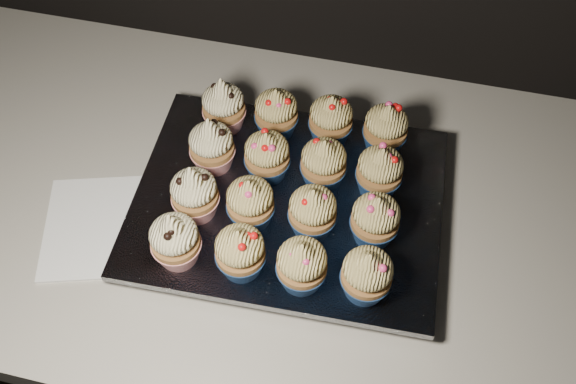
# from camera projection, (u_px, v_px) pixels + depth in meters

# --- Properties ---
(cabinet) EXTENTS (2.40, 0.60, 0.86)m
(cabinet) POSITION_uv_depth(u_px,v_px,m) (239.00, 324.00, 1.30)
(cabinet) COLOR black
(cabinet) RESTS_ON ground
(worktop) EXTENTS (2.44, 0.64, 0.04)m
(worktop) POSITION_uv_depth(u_px,v_px,m) (220.00, 197.00, 0.94)
(worktop) COLOR beige
(worktop) RESTS_ON cabinet
(napkin) EXTENTS (0.21, 0.21, 0.00)m
(napkin) POSITION_uv_depth(u_px,v_px,m) (106.00, 226.00, 0.88)
(napkin) COLOR white
(napkin) RESTS_ON worktop
(baking_tray) EXTENTS (0.39, 0.31, 0.02)m
(baking_tray) POSITION_uv_depth(u_px,v_px,m) (288.00, 208.00, 0.89)
(baking_tray) COLOR black
(baking_tray) RESTS_ON worktop
(foil_lining) EXTENTS (0.43, 0.34, 0.01)m
(foil_lining) POSITION_uv_depth(u_px,v_px,m) (288.00, 201.00, 0.87)
(foil_lining) COLOR silver
(foil_lining) RESTS_ON baking_tray
(cupcake_0) EXTENTS (0.06, 0.06, 0.10)m
(cupcake_0) POSITION_uv_depth(u_px,v_px,m) (175.00, 239.00, 0.79)
(cupcake_0) COLOR #AD1821
(cupcake_0) RESTS_ON foil_lining
(cupcake_1) EXTENTS (0.06, 0.06, 0.08)m
(cupcake_1) POSITION_uv_depth(u_px,v_px,m) (240.00, 252.00, 0.78)
(cupcake_1) COLOR navy
(cupcake_1) RESTS_ON foil_lining
(cupcake_2) EXTENTS (0.06, 0.06, 0.08)m
(cupcake_2) POSITION_uv_depth(u_px,v_px,m) (302.00, 265.00, 0.77)
(cupcake_2) COLOR navy
(cupcake_2) RESTS_ON foil_lining
(cupcake_3) EXTENTS (0.06, 0.06, 0.08)m
(cupcake_3) POSITION_uv_depth(u_px,v_px,m) (367.00, 275.00, 0.76)
(cupcake_3) COLOR navy
(cupcake_3) RESTS_ON foil_lining
(cupcake_4) EXTENTS (0.06, 0.06, 0.10)m
(cupcake_4) POSITION_uv_depth(u_px,v_px,m) (194.00, 193.00, 0.83)
(cupcake_4) COLOR #AD1821
(cupcake_4) RESTS_ON foil_lining
(cupcake_5) EXTENTS (0.06, 0.06, 0.08)m
(cupcake_5) POSITION_uv_depth(u_px,v_px,m) (250.00, 203.00, 0.82)
(cupcake_5) COLOR navy
(cupcake_5) RESTS_ON foil_lining
(cupcake_6) EXTENTS (0.06, 0.06, 0.08)m
(cupcake_6) POSITION_uv_depth(u_px,v_px,m) (313.00, 212.00, 0.81)
(cupcake_6) COLOR navy
(cupcake_6) RESTS_ON foil_lining
(cupcake_7) EXTENTS (0.06, 0.06, 0.08)m
(cupcake_7) POSITION_uv_depth(u_px,v_px,m) (375.00, 219.00, 0.81)
(cupcake_7) COLOR navy
(cupcake_7) RESTS_ON foil_lining
(cupcake_8) EXTENTS (0.06, 0.06, 0.10)m
(cupcake_8) POSITION_uv_depth(u_px,v_px,m) (212.00, 145.00, 0.87)
(cupcake_8) COLOR #AD1821
(cupcake_8) RESTS_ON foil_lining
(cupcake_9) EXTENTS (0.06, 0.06, 0.08)m
(cupcake_9) POSITION_uv_depth(u_px,v_px,m) (267.00, 156.00, 0.87)
(cupcake_9) COLOR navy
(cupcake_9) RESTS_ON foil_lining
(cupcake_10) EXTENTS (0.06, 0.06, 0.08)m
(cupcake_10) POSITION_uv_depth(u_px,v_px,m) (324.00, 163.00, 0.86)
(cupcake_10) COLOR navy
(cupcake_10) RESTS_ON foil_lining
(cupcake_11) EXTENTS (0.06, 0.06, 0.08)m
(cupcake_11) POSITION_uv_depth(u_px,v_px,m) (380.00, 171.00, 0.85)
(cupcake_11) COLOR navy
(cupcake_11) RESTS_ON foil_lining
(cupcake_12) EXTENTS (0.06, 0.06, 0.10)m
(cupcake_12) POSITION_uv_depth(u_px,v_px,m) (224.00, 106.00, 0.92)
(cupcake_12) COLOR #AD1821
(cupcake_12) RESTS_ON foil_lining
(cupcake_13) EXTENTS (0.06, 0.06, 0.08)m
(cupcake_13) POSITION_uv_depth(u_px,v_px,m) (276.00, 113.00, 0.91)
(cupcake_13) COLOR navy
(cupcake_13) RESTS_ON foil_lining
(cupcake_14) EXTENTS (0.06, 0.06, 0.08)m
(cupcake_14) POSITION_uv_depth(u_px,v_px,m) (331.00, 120.00, 0.90)
(cupcake_14) COLOR navy
(cupcake_14) RESTS_ON foil_lining
(cupcake_15) EXTENTS (0.06, 0.06, 0.08)m
(cupcake_15) POSITION_uv_depth(u_px,v_px,m) (386.00, 129.00, 0.89)
(cupcake_15) COLOR navy
(cupcake_15) RESTS_ON foil_lining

